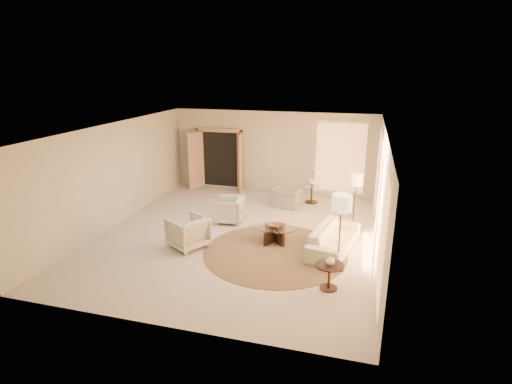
% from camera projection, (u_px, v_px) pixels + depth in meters
% --- Properties ---
extents(room, '(7.04, 8.04, 2.83)m').
position_uv_depth(room, '(237.00, 184.00, 10.06)').
color(room, beige).
rests_on(room, ground).
extents(windows_right, '(0.10, 6.40, 2.40)m').
position_uv_depth(windows_right, '(379.00, 196.00, 9.29)').
color(windows_right, '#FFB366').
rests_on(windows_right, room).
extents(window_back_corner, '(1.70, 0.10, 2.40)m').
position_uv_depth(window_back_corner, '(340.00, 158.00, 13.12)').
color(window_back_corner, '#FFB366').
rests_on(window_back_corner, room).
extents(curtains_right, '(0.06, 5.20, 2.60)m').
position_uv_depth(curtains_right, '(376.00, 187.00, 10.15)').
color(curtains_right, tan).
rests_on(curtains_right, room).
extents(french_doors, '(1.95, 0.66, 2.16)m').
position_uv_depth(french_doors, '(219.00, 160.00, 14.15)').
color(french_doors, tan).
rests_on(french_doors, room).
extents(area_rug, '(4.40, 4.40, 0.01)m').
position_uv_depth(area_rug, '(275.00, 252.00, 9.51)').
color(area_rug, '#3E2A1A').
rests_on(area_rug, room).
extents(sofa, '(1.19, 2.15, 0.59)m').
position_uv_depth(sofa, '(334.00, 239.00, 9.55)').
color(sofa, beige).
rests_on(sofa, room).
extents(armchair_left, '(0.78, 0.82, 0.79)m').
position_uv_depth(armchair_left, '(229.00, 209.00, 11.28)').
color(armchair_left, beige).
rests_on(armchair_left, room).
extents(armchair_right, '(1.07, 1.09, 0.84)m').
position_uv_depth(armchair_right, '(188.00, 231.00, 9.69)').
color(armchair_right, beige).
rests_on(armchair_right, room).
extents(accent_chair, '(1.00, 0.74, 0.79)m').
position_uv_depth(accent_chair, '(286.00, 194.00, 12.51)').
color(accent_chair, gray).
rests_on(accent_chair, room).
extents(coffee_table, '(1.25, 1.25, 0.39)m').
position_uv_depth(coffee_table, '(274.00, 232.00, 10.03)').
color(coffee_table, black).
rests_on(coffee_table, room).
extents(end_table, '(0.56, 0.56, 0.53)m').
position_uv_depth(end_table, '(329.00, 272.00, 7.86)').
color(end_table, black).
rests_on(end_table, room).
extents(side_table, '(0.53, 0.53, 0.62)m').
position_uv_depth(side_table, '(312.00, 192.00, 12.87)').
color(side_table, black).
rests_on(side_table, room).
extents(floor_lamp_near, '(0.37, 0.37, 1.52)m').
position_uv_depth(floor_lamp_near, '(356.00, 182.00, 10.63)').
color(floor_lamp_near, black).
rests_on(floor_lamp_near, room).
extents(floor_lamp_far, '(0.42, 0.42, 1.72)m').
position_uv_depth(floor_lamp_far, '(342.00, 206.00, 8.27)').
color(floor_lamp_far, black).
rests_on(floor_lamp_far, room).
extents(bowl, '(0.39, 0.39, 0.08)m').
position_uv_depth(bowl, '(275.00, 226.00, 9.97)').
color(bowl, brown).
rests_on(bowl, coffee_table).
extents(end_vase, '(0.22, 0.22, 0.19)m').
position_uv_depth(end_vase, '(330.00, 260.00, 7.78)').
color(end_vase, white).
rests_on(end_vase, end_table).
extents(side_vase, '(0.27, 0.27, 0.23)m').
position_uv_depth(side_vase, '(312.00, 181.00, 12.77)').
color(side_vase, white).
rests_on(side_vase, side_table).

